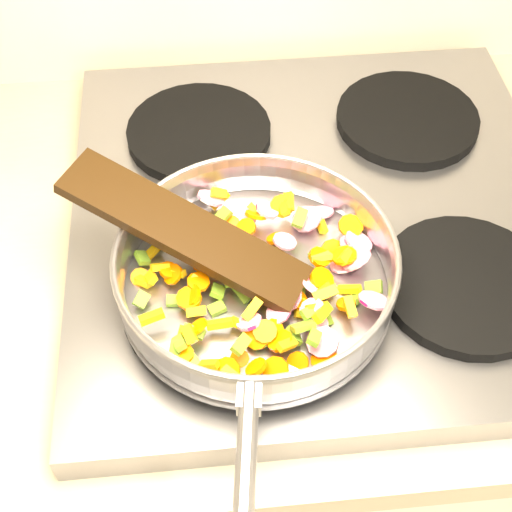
{
  "coord_description": "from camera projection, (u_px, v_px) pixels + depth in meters",
  "views": [
    {
      "loc": [
        -0.84,
        1.08,
        1.57
      ],
      "look_at": [
        -0.79,
        1.54,
        1.01
      ],
      "focal_mm": 50.0,
      "sensor_mm": 36.0,
      "label": 1
    }
  ],
  "objects": [
    {
      "name": "cooktop",
      "position": [
        319.0,
        217.0,
        0.88
      ],
      "size": [
        0.6,
        0.6,
        0.04
      ],
      "primitive_type": "cube",
      "color": "#939399",
      "rests_on": "counter_top"
    },
    {
      "name": "grate_fl",
      "position": [
        211.0,
        305.0,
        0.76
      ],
      "size": [
        0.19,
        0.19,
        0.02
      ],
      "primitive_type": "cylinder",
      "color": "black",
      "rests_on": "cooktop"
    },
    {
      "name": "grate_fr",
      "position": [
        467.0,
        285.0,
        0.78
      ],
      "size": [
        0.19,
        0.19,
        0.02
      ],
      "primitive_type": "cylinder",
      "color": "black",
      "rests_on": "cooktop"
    },
    {
      "name": "grate_bl",
      "position": [
        199.0,
        132.0,
        0.94
      ],
      "size": [
        0.19,
        0.19,
        0.02
      ],
      "primitive_type": "cylinder",
      "color": "black",
      "rests_on": "cooktop"
    },
    {
      "name": "grate_br",
      "position": [
        407.0,
        119.0,
        0.96
      ],
      "size": [
        0.19,
        0.19,
        0.02
      ],
      "primitive_type": "cylinder",
      "color": "black",
      "rests_on": "cooktop"
    },
    {
      "name": "saute_pan",
      "position": [
        256.0,
        270.0,
        0.74
      ],
      "size": [
        0.34,
        0.5,
        0.06
      ],
      "rotation": [
        0.0,
        0.0,
        -0.14
      ],
      "color": "#9E9EA5",
      "rests_on": "grate_fl"
    },
    {
      "name": "vegetable_heap",
      "position": [
        265.0,
        277.0,
        0.75
      ],
      "size": [
        0.27,
        0.26,
        0.05
      ],
      "color": "#F46600",
      "rests_on": "saute_pan"
    },
    {
      "name": "wooden_spatula",
      "position": [
        184.0,
        230.0,
        0.74
      ],
      "size": [
        0.26,
        0.19,
        0.08
      ],
      "primitive_type": "cube",
      "rotation": [
        0.0,
        -0.25,
        2.61
      ],
      "color": "black",
      "rests_on": "saute_pan"
    }
  ]
}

